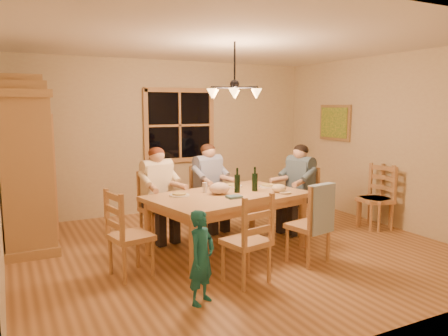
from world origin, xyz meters
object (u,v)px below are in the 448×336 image
chair_far_left (158,220)px  wine_bottle_b (255,179)px  armoire (26,169)px  chair_spare_front (374,209)px  adult_slate_man (300,177)px  adult_plaid_man (209,176)px  child (202,257)px  chair_spare_back (376,209)px  chair_end_right (299,212)px  chandelier (235,92)px  chair_far_right (209,211)px  chair_near_left (246,255)px  chair_end_left (131,249)px  chair_near_right (308,238)px  dining_table (227,201)px  adult_woman (157,182)px  wine_bottle_a (237,180)px

chair_far_left → wine_bottle_b: bearing=132.2°
armoire → chair_spare_front: 5.15m
adult_slate_man → chair_spare_front: size_ratio=0.88×
chair_spare_front → adult_plaid_man: bearing=50.7°
chair_far_left → child: (-0.26, -2.09, 0.16)m
child → chair_spare_back: 3.69m
chair_far_left → chair_end_right: 2.11m
chandelier → child: chandelier is taller
chair_far_right → chair_near_left: size_ratio=1.00×
chair_far_left → adult_slate_man: (2.03, -0.55, 0.54)m
chair_near_left → chair_end_right: 2.11m
chair_end_right → chair_spare_front: 1.25m
adult_slate_man → chair_end_left: bearing=90.0°
chair_far_right → adult_slate_man: bearing=136.6°
chair_end_right → chair_far_left: bearing=63.4°
child → adult_slate_man: bearing=2.0°
chair_far_left → chair_near_right: (1.35, -1.65, 0.00)m
armoire → wine_bottle_b: bearing=-27.4°
dining_table → chair_near_left: chair_near_left is taller
armoire → adult_woman: (1.64, -0.61, -0.22)m
chair_far_left → chair_spare_back: (3.23, -0.93, 0.00)m
dining_table → wine_bottle_a: (0.16, 0.03, 0.26)m
adult_woman → adult_plaid_man: (0.87, 0.17, 0.00)m
chair_near_left → chair_spare_back: size_ratio=1.00×
chair_near_right → adult_woman: 2.20m
chair_end_right → chair_spare_front: bearing=-117.1°
adult_slate_man → child: (-2.30, -1.54, -0.38)m
chair_far_right → chair_end_left: bearing=28.0°
chandelier → chair_spare_back: (2.45, -0.11, -1.77)m
dining_table → chair_spare_back: size_ratio=2.22×
chair_far_right → child: (-1.13, -2.27, 0.16)m
chair_near_right → wine_bottle_a: (-0.51, 0.86, 0.62)m
adult_woman → wine_bottle_a: adult_woman is taller
wine_bottle_a → chair_spare_back: 2.48m
chair_near_right → chair_end_left: size_ratio=1.00×
dining_table → chair_far_right: 1.08m
chair_near_left → chair_end_left: (-1.06, 0.75, 0.00)m
chair_spare_back → chair_end_left: bearing=110.8°
adult_plaid_man → child: (-1.13, -2.27, -0.38)m
chair_far_right → child: chair_far_right is taller
chair_near_left → child: chair_near_left is taller
adult_plaid_man → chair_spare_front: 2.65m
chair_end_right → chair_spare_back: same height
chair_spare_front → wine_bottle_b: bearing=72.8°
adult_slate_man → chair_spare_back: 1.37m
chair_spare_front → chair_near_right: bearing=96.9°
chair_end_right → adult_slate_man: size_ratio=1.13×
adult_slate_man → wine_bottle_b: (-0.94, -0.26, 0.08)m
dining_table → wine_bottle_b: 0.50m
chair_end_right → adult_woman: adult_woman is taller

